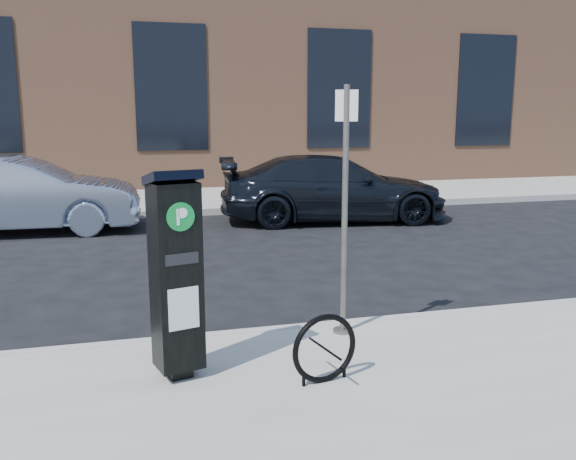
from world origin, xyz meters
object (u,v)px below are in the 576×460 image
object	(u,v)px
parking_kiosk	(176,273)
car_silver	(20,195)
sign_pole	(345,214)
bike_rack	(325,349)
car_dark	(333,188)

from	to	relation	value
parking_kiosk	car_silver	size ratio (longest dim) A/B	0.39
sign_pole	car_silver	size ratio (longest dim) A/B	0.54
sign_pole	car_silver	world-z (taller)	sign_pole
bike_rack	car_silver	bearing A→B (deg)	101.71
parking_kiosk	sign_pole	size ratio (longest dim) A/B	0.72
bike_rack	car_silver	size ratio (longest dim) A/B	0.13
bike_rack	car_silver	world-z (taller)	car_silver
sign_pole	car_dark	size ratio (longest dim) A/B	0.50
car_dark	car_silver	bearing A→B (deg)	94.72
car_silver	car_dark	xyz separation A→B (m)	(6.33, -0.29, -0.03)
car_silver	car_dark	distance (m)	6.34
parking_kiosk	sign_pole	distance (m)	1.83
car_silver	bike_rack	bearing A→B (deg)	-154.10
sign_pole	bike_rack	bearing A→B (deg)	-94.47
bike_rack	car_dark	distance (m)	8.45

